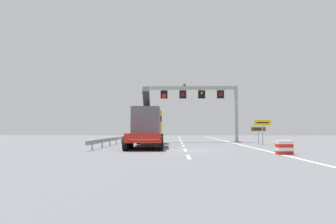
{
  "coord_description": "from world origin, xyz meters",
  "views": [
    {
      "loc": [
        -0.59,
        -23.49,
        1.63
      ],
      "look_at": [
        -1.38,
        8.43,
        3.46
      ],
      "focal_mm": 32.01,
      "sensor_mm": 36.0,
      "label": 1
    }
  ],
  "objects_px": {
    "crash_barrier_striped": "(284,147)",
    "heavy_haul_truck_red": "(148,126)",
    "exit_sign_yellow": "(263,126)",
    "tourist_info_sign_brown": "(258,131)",
    "overhead_lane_gantry": "(204,97)"
  },
  "relations": [
    {
      "from": "exit_sign_yellow",
      "to": "tourist_info_sign_brown",
      "type": "bearing_deg",
      "value": 86.73
    },
    {
      "from": "heavy_haul_truck_red",
      "to": "exit_sign_yellow",
      "type": "distance_m",
      "value": 11.94
    },
    {
      "from": "heavy_haul_truck_red",
      "to": "crash_barrier_striped",
      "type": "bearing_deg",
      "value": -46.71
    },
    {
      "from": "overhead_lane_gantry",
      "to": "heavy_haul_truck_red",
      "type": "xyz_separation_m",
      "value": [
        -6.41,
        -8.44,
        -3.8
      ]
    },
    {
      "from": "heavy_haul_truck_red",
      "to": "exit_sign_yellow",
      "type": "relative_size",
      "value": 5.45
    },
    {
      "from": "overhead_lane_gantry",
      "to": "tourist_info_sign_brown",
      "type": "relative_size",
      "value": 6.35
    },
    {
      "from": "heavy_haul_truck_red",
      "to": "overhead_lane_gantry",
      "type": "bearing_deg",
      "value": 52.8
    },
    {
      "from": "tourist_info_sign_brown",
      "to": "overhead_lane_gantry",
      "type": "bearing_deg",
      "value": 139.09
    },
    {
      "from": "exit_sign_yellow",
      "to": "crash_barrier_striped",
      "type": "relative_size",
      "value": 2.49
    },
    {
      "from": "crash_barrier_striped",
      "to": "heavy_haul_truck_red",
      "type": "bearing_deg",
      "value": 133.29
    },
    {
      "from": "heavy_haul_truck_red",
      "to": "tourist_info_sign_brown",
      "type": "height_order",
      "value": "heavy_haul_truck_red"
    },
    {
      "from": "overhead_lane_gantry",
      "to": "exit_sign_yellow",
      "type": "xyz_separation_m",
      "value": [
        5.41,
        -6.81,
        -3.78
      ]
    },
    {
      "from": "heavy_haul_truck_red",
      "to": "crash_barrier_striped",
      "type": "height_order",
      "value": "heavy_haul_truck_red"
    },
    {
      "from": "exit_sign_yellow",
      "to": "crash_barrier_striped",
      "type": "xyz_separation_m",
      "value": [
        -2.09,
        -11.97,
        -1.56
      ]
    },
    {
      "from": "heavy_haul_truck_red",
      "to": "crash_barrier_striped",
      "type": "distance_m",
      "value": 14.28
    }
  ]
}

